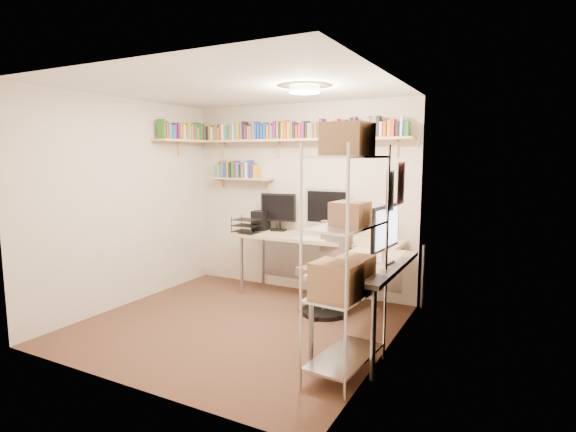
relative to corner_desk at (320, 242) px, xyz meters
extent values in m
plane|color=#492A1F|center=(-0.55, -0.94, -0.80)|extent=(3.20, 3.20, 0.00)
cube|color=beige|center=(-0.55, 0.56, 0.45)|extent=(3.20, 0.04, 2.50)
cube|color=beige|center=(-2.15, -0.94, 0.45)|extent=(0.04, 3.00, 2.50)
cube|color=beige|center=(1.05, -0.94, 0.45)|extent=(0.04, 3.00, 2.50)
cube|color=beige|center=(-0.55, -2.44, 0.45)|extent=(3.20, 0.04, 2.50)
cube|color=white|center=(-0.55, -0.94, 1.70)|extent=(3.20, 3.00, 0.04)
cube|color=beige|center=(1.04, -0.39, 0.75)|extent=(0.01, 0.30, 0.42)
cube|color=white|center=(1.04, -0.79, 0.70)|extent=(0.01, 0.28, 0.38)
cylinder|color=#FFEAC6|center=(0.15, -0.74, 1.66)|extent=(0.30, 0.30, 0.06)
cube|color=#DABA7B|center=(-0.55, 0.43, 1.22)|extent=(3.05, 0.25, 0.03)
cube|color=#DABA7B|center=(-2.03, 0.01, 1.22)|extent=(0.25, 1.00, 0.03)
cube|color=#DABA7B|center=(-1.40, 0.46, 0.70)|extent=(0.95, 0.20, 0.02)
cube|color=#DABA7B|center=(-1.75, 0.50, 1.15)|extent=(0.03, 0.20, 0.20)
cube|color=#DABA7B|center=(-0.85, 0.50, 1.15)|extent=(0.03, 0.20, 0.20)
cube|color=#DABA7B|center=(0.05, 0.50, 1.15)|extent=(0.03, 0.20, 0.20)
cube|color=#DABA7B|center=(0.75, 0.50, 1.15)|extent=(0.03, 0.20, 0.20)
cube|color=navy|center=(-2.01, 0.43, 1.35)|extent=(0.04, 0.14, 0.23)
cube|color=#B89915|center=(-1.97, 0.43, 1.35)|extent=(0.03, 0.11, 0.23)
cube|color=black|center=(-1.93, 0.43, 1.33)|extent=(0.02, 0.14, 0.20)
cube|color=#AD8E20|center=(-1.90, 0.43, 1.34)|extent=(0.02, 0.11, 0.21)
cube|color=white|center=(-1.85, 0.43, 1.33)|extent=(0.04, 0.12, 0.19)
cube|color=#AD8E20|center=(-1.81, 0.43, 1.32)|extent=(0.03, 0.12, 0.18)
cube|color=#796558|center=(-1.77, 0.43, 1.35)|extent=(0.03, 0.15, 0.23)
cube|color=#AD8E20|center=(-1.73, 0.43, 1.32)|extent=(0.03, 0.12, 0.18)
cube|color=red|center=(-1.69, 0.43, 1.34)|extent=(0.02, 0.15, 0.22)
cube|color=white|center=(-1.65, 0.43, 1.34)|extent=(0.03, 0.15, 0.21)
cube|color=teal|center=(-1.61, 0.43, 1.33)|extent=(0.04, 0.12, 0.20)
cube|color=#2C6D24|center=(-1.56, 0.43, 1.34)|extent=(0.03, 0.12, 0.21)
cube|color=#796558|center=(-1.52, 0.43, 1.33)|extent=(0.04, 0.12, 0.20)
cube|color=white|center=(-1.48, 0.43, 1.34)|extent=(0.03, 0.13, 0.21)
cube|color=teal|center=(-1.44, 0.43, 1.34)|extent=(0.03, 0.15, 0.21)
cube|color=#B89915|center=(-1.40, 0.43, 1.35)|extent=(0.04, 0.14, 0.23)
cube|color=#796558|center=(-1.35, 0.43, 1.36)|extent=(0.03, 0.12, 0.25)
cube|color=black|center=(-1.32, 0.43, 1.36)|extent=(0.04, 0.11, 0.25)
cube|color=#621A5F|center=(-1.28, 0.43, 1.33)|extent=(0.02, 0.14, 0.20)
cube|color=#AD8E20|center=(-1.24, 0.43, 1.32)|extent=(0.03, 0.11, 0.18)
cube|color=#796558|center=(-1.20, 0.43, 1.32)|extent=(0.04, 0.14, 0.18)
cube|color=#796558|center=(-1.15, 0.43, 1.36)|extent=(0.03, 0.12, 0.25)
cube|color=navy|center=(-1.12, 0.43, 1.35)|extent=(0.03, 0.13, 0.24)
cube|color=navy|center=(-1.07, 0.43, 1.34)|extent=(0.03, 0.13, 0.21)
cube|color=navy|center=(-1.02, 0.43, 1.33)|extent=(0.04, 0.12, 0.19)
cube|color=navy|center=(-0.97, 0.43, 1.34)|extent=(0.04, 0.14, 0.22)
cube|color=#B89915|center=(-0.93, 0.43, 1.33)|extent=(0.02, 0.13, 0.19)
cube|color=red|center=(-0.90, 0.43, 1.34)|extent=(0.02, 0.12, 0.21)
cube|color=teal|center=(-0.87, 0.43, 1.32)|extent=(0.02, 0.13, 0.18)
cube|color=#621A5F|center=(-0.83, 0.43, 1.35)|extent=(0.04, 0.14, 0.24)
cube|color=#AD8E20|center=(-0.78, 0.43, 1.34)|extent=(0.02, 0.14, 0.22)
cube|color=black|center=(-0.74, 0.43, 1.35)|extent=(0.02, 0.13, 0.23)
cube|color=#AD8E20|center=(-0.70, 0.43, 1.34)|extent=(0.04, 0.14, 0.21)
cube|color=red|center=(-0.66, 0.43, 1.35)|extent=(0.03, 0.14, 0.24)
cube|color=#B89915|center=(-0.62, 0.43, 1.34)|extent=(0.04, 0.13, 0.22)
cube|color=#796558|center=(-0.58, 0.43, 1.35)|extent=(0.02, 0.12, 0.23)
cube|color=black|center=(-0.54, 0.43, 1.34)|extent=(0.04, 0.12, 0.21)
cube|color=red|center=(-0.50, 0.43, 1.32)|extent=(0.02, 0.13, 0.17)
cube|color=red|center=(-0.46, 0.43, 1.32)|extent=(0.03, 0.14, 0.18)
cube|color=#621A5F|center=(-0.42, 0.43, 1.34)|extent=(0.04, 0.12, 0.22)
cube|color=black|center=(-0.37, 0.43, 1.34)|extent=(0.03, 0.11, 0.22)
cube|color=#B89915|center=(-0.33, 0.43, 1.33)|extent=(0.04, 0.11, 0.19)
cube|color=teal|center=(-0.29, 0.43, 1.32)|extent=(0.03, 0.14, 0.18)
cube|color=red|center=(-0.24, 0.43, 1.33)|extent=(0.04, 0.13, 0.20)
cube|color=#2C6D24|center=(-0.20, 0.43, 1.33)|extent=(0.02, 0.11, 0.20)
cube|color=#621A5F|center=(-0.17, 0.43, 1.36)|extent=(0.04, 0.13, 0.24)
cube|color=navy|center=(-0.12, 0.43, 1.33)|extent=(0.03, 0.13, 0.19)
cube|color=#2C6D24|center=(-0.08, 0.43, 1.32)|extent=(0.03, 0.12, 0.18)
cube|color=white|center=(-0.04, 0.43, 1.34)|extent=(0.03, 0.12, 0.21)
cube|color=#2C6D24|center=(0.00, 0.43, 1.34)|extent=(0.03, 0.11, 0.21)
cube|color=red|center=(0.04, 0.43, 1.35)|extent=(0.03, 0.14, 0.23)
cube|color=red|center=(0.09, 0.43, 1.32)|extent=(0.04, 0.15, 0.17)
cube|color=#2C6D24|center=(0.13, 0.43, 1.34)|extent=(0.04, 0.11, 0.22)
cube|color=#796558|center=(0.18, 0.43, 1.32)|extent=(0.04, 0.14, 0.18)
cube|color=black|center=(0.22, 0.43, 1.35)|extent=(0.03, 0.12, 0.24)
cube|color=#621A5F|center=(0.27, 0.43, 1.36)|extent=(0.03, 0.12, 0.25)
cube|color=#B89915|center=(0.30, 0.43, 1.32)|extent=(0.03, 0.14, 0.17)
cube|color=#AD8E20|center=(0.35, 0.43, 1.33)|extent=(0.04, 0.15, 0.19)
cube|color=red|center=(0.40, 0.43, 1.33)|extent=(0.04, 0.13, 0.20)
cube|color=teal|center=(0.44, 0.43, 1.36)|extent=(0.03, 0.13, 0.25)
cube|color=red|center=(0.49, 0.43, 1.35)|extent=(0.04, 0.12, 0.23)
cube|color=teal|center=(0.53, 0.43, 1.35)|extent=(0.02, 0.13, 0.24)
cube|color=black|center=(0.56, 0.43, 1.36)|extent=(0.03, 0.13, 0.25)
cube|color=white|center=(0.59, 0.43, 1.32)|extent=(0.03, 0.12, 0.18)
cube|color=red|center=(0.64, 0.43, 1.32)|extent=(0.03, 0.12, 0.18)
cube|color=#B89915|center=(0.69, 0.43, 1.33)|extent=(0.04, 0.11, 0.19)
cube|color=red|center=(0.73, 0.43, 1.34)|extent=(0.04, 0.14, 0.21)
cube|color=black|center=(0.79, 0.43, 1.32)|extent=(0.04, 0.12, 0.17)
cube|color=white|center=(0.83, 0.43, 1.35)|extent=(0.03, 0.14, 0.23)
cube|color=navy|center=(0.87, 0.43, 1.33)|extent=(0.02, 0.12, 0.19)
cube|color=#2C6D24|center=(0.90, 0.43, 1.32)|extent=(0.03, 0.14, 0.17)
cube|color=#2C6D24|center=(-2.03, -0.43, 1.36)|extent=(0.12, 0.03, 0.25)
cube|color=red|center=(-2.03, -0.39, 1.35)|extent=(0.14, 0.03, 0.22)
cube|color=teal|center=(-2.03, -0.34, 1.34)|extent=(0.14, 0.04, 0.21)
cube|color=navy|center=(-2.03, -0.29, 1.33)|extent=(0.12, 0.04, 0.18)
cube|color=teal|center=(-2.03, -0.25, 1.32)|extent=(0.12, 0.02, 0.18)
cube|color=#621A5F|center=(-2.03, -0.21, 1.34)|extent=(0.11, 0.03, 0.21)
cube|color=#621A5F|center=(-2.03, -0.17, 1.34)|extent=(0.15, 0.03, 0.22)
cube|color=#B89915|center=(-2.03, -0.13, 1.34)|extent=(0.14, 0.03, 0.21)
cube|color=#AD8E20|center=(-2.03, -0.09, 1.33)|extent=(0.14, 0.03, 0.20)
cube|color=white|center=(-2.03, -0.05, 1.33)|extent=(0.13, 0.03, 0.20)
cube|color=#796558|center=(-2.03, 0.00, 1.32)|extent=(0.13, 0.03, 0.18)
cube|color=#B89915|center=(-2.03, 0.04, 1.35)|extent=(0.14, 0.04, 0.23)
cube|color=teal|center=(-2.03, 0.08, 1.33)|extent=(0.14, 0.03, 0.18)
cube|color=#AD8E20|center=(-2.03, 0.13, 1.34)|extent=(0.11, 0.03, 0.21)
cube|color=red|center=(-2.03, 0.16, 1.34)|extent=(0.13, 0.02, 0.21)
cube|color=teal|center=(-2.03, 0.19, 1.34)|extent=(0.14, 0.02, 0.22)
cube|color=#AD8E20|center=(-2.03, 0.22, 1.32)|extent=(0.14, 0.02, 0.17)
cube|color=#2C6D24|center=(-2.03, 0.27, 1.36)|extent=(0.12, 0.04, 0.24)
cube|color=#2C6D24|center=(-2.03, 0.31, 1.35)|extent=(0.13, 0.04, 0.24)
cube|color=#621A5F|center=(-2.03, 0.35, 1.35)|extent=(0.13, 0.03, 0.23)
cube|color=teal|center=(-2.03, 0.39, 1.35)|extent=(0.13, 0.03, 0.24)
cube|color=#796558|center=(-2.03, 0.43, 1.33)|extent=(0.13, 0.03, 0.19)
cube|color=teal|center=(-1.81, 0.46, 0.80)|extent=(0.04, 0.11, 0.18)
cube|color=#AD8E20|center=(-1.77, 0.46, 0.82)|extent=(0.03, 0.12, 0.23)
cube|color=teal|center=(-1.73, 0.46, 0.80)|extent=(0.04, 0.13, 0.18)
cube|color=#796558|center=(-1.69, 0.46, 0.84)|extent=(0.02, 0.14, 0.25)
cube|color=navy|center=(-1.64, 0.46, 0.81)|extent=(0.04, 0.13, 0.21)
cube|color=#B89915|center=(-1.60, 0.46, 0.83)|extent=(0.03, 0.13, 0.24)
cube|color=black|center=(-1.56, 0.46, 0.82)|extent=(0.03, 0.15, 0.22)
cube|color=#2C6D24|center=(-1.51, 0.46, 0.83)|extent=(0.04, 0.12, 0.24)
cube|color=#621A5F|center=(-1.47, 0.46, 0.83)|extent=(0.03, 0.11, 0.24)
cube|color=teal|center=(-1.43, 0.46, 0.81)|extent=(0.03, 0.13, 0.21)
cube|color=black|center=(-1.40, 0.46, 0.81)|extent=(0.03, 0.14, 0.19)
cube|color=#796558|center=(-1.36, 0.46, 0.81)|extent=(0.04, 0.11, 0.19)
cube|color=#796558|center=(-1.31, 0.46, 0.83)|extent=(0.03, 0.12, 0.24)
cube|color=white|center=(-1.28, 0.46, 0.82)|extent=(0.03, 0.15, 0.21)
cube|color=navy|center=(-1.24, 0.46, 0.83)|extent=(0.03, 0.12, 0.24)
cube|color=#621A5F|center=(-1.20, 0.46, 0.81)|extent=(0.03, 0.12, 0.20)
cube|color=#B89915|center=(-1.15, 0.46, 0.80)|extent=(0.04, 0.13, 0.18)
cube|color=tan|center=(-0.13, 0.28, -0.01)|extent=(2.09, 0.66, 0.04)
cube|color=tan|center=(0.84, -0.79, -0.01)|extent=(0.66, 1.43, 0.04)
cylinder|color=gray|center=(-1.12, 0.00, -0.42)|extent=(0.04, 0.04, 0.77)
cylinder|color=gray|center=(-1.12, 0.55, -0.42)|extent=(0.04, 0.04, 0.77)
cylinder|color=gray|center=(1.11, 0.55, -0.42)|extent=(0.04, 0.04, 0.77)
cylinder|color=gray|center=(0.56, -1.45, -0.42)|extent=(0.04, 0.04, 0.77)
cylinder|color=gray|center=(1.11, -1.45, -0.42)|extent=(0.04, 0.04, 0.77)
cube|color=gray|center=(-0.13, 0.56, -0.36)|extent=(1.98, 0.02, 0.60)
cube|color=silver|center=(-0.07, 0.41, 0.37)|extent=(0.60, 0.03, 0.46)
cube|color=black|center=(-0.07, 0.39, 0.37)|extent=(0.54, 0.00, 0.40)
cube|color=black|center=(-0.79, 0.41, 0.33)|extent=(0.48, 0.03, 0.37)
cube|color=black|center=(0.99, -0.73, 0.35)|extent=(0.03, 0.64, 0.42)
cube|color=silver|center=(0.97, -0.73, 0.35)|extent=(0.00, 0.57, 0.36)
cube|color=white|center=(-0.07, 0.08, 0.02)|extent=(0.46, 0.14, 0.02)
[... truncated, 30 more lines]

